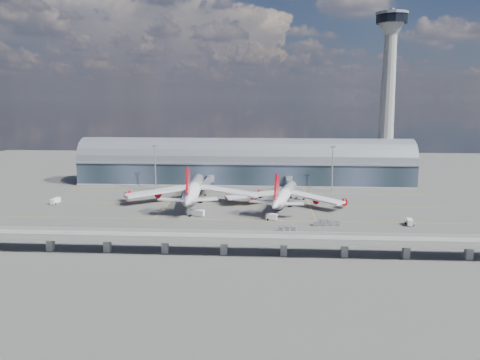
# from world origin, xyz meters

# --- Properties ---
(ground) EXTENTS (500.00, 500.00, 0.00)m
(ground) POSITION_xyz_m (0.00, 0.00, 0.00)
(ground) COLOR #474744
(ground) RESTS_ON ground
(taxi_lines) EXTENTS (200.00, 80.12, 0.01)m
(taxi_lines) POSITION_xyz_m (0.00, 22.11, 0.01)
(taxi_lines) COLOR gold
(taxi_lines) RESTS_ON ground
(terminal) EXTENTS (200.00, 30.00, 28.00)m
(terminal) POSITION_xyz_m (0.00, 77.99, 11.34)
(terminal) COLOR #1F2B34
(terminal) RESTS_ON ground
(control_tower) EXTENTS (19.00, 19.00, 103.00)m
(control_tower) POSITION_xyz_m (85.00, 83.00, 51.64)
(control_tower) COLOR gray
(control_tower) RESTS_ON ground
(guideway) EXTENTS (220.00, 8.50, 7.20)m
(guideway) POSITION_xyz_m (-0.00, -55.00, 5.29)
(guideway) COLOR gray
(guideway) RESTS_ON ground
(floodlight_mast_left) EXTENTS (3.00, 0.70, 25.70)m
(floodlight_mast_left) POSITION_xyz_m (-50.00, 55.00, 13.63)
(floodlight_mast_left) COLOR gray
(floodlight_mast_left) RESTS_ON ground
(floodlight_mast_right) EXTENTS (3.00, 0.70, 25.70)m
(floodlight_mast_right) POSITION_xyz_m (50.00, 55.00, 13.63)
(floodlight_mast_right) COLOR gray
(floodlight_mast_right) RESTS_ON ground
(airliner_left) EXTENTS (70.61, 74.21, 22.60)m
(airliner_left) POSITION_xyz_m (-22.86, 23.31, 6.46)
(airliner_left) COLOR white
(airliner_left) RESTS_ON ground
(airliner_right) EXTENTS (60.07, 62.85, 20.01)m
(airliner_right) POSITION_xyz_m (22.45, 18.48, 5.19)
(airliner_right) COLOR white
(airliner_right) RESTS_ON ground
(jet_bridge_left) EXTENTS (4.40, 28.00, 7.25)m
(jet_bridge_left) POSITION_xyz_m (-19.55, 53.12, 5.18)
(jet_bridge_left) COLOR gray
(jet_bridge_left) RESTS_ON ground
(jet_bridge_right) EXTENTS (4.40, 32.00, 7.25)m
(jet_bridge_right) POSITION_xyz_m (26.25, 51.18, 5.18)
(jet_bridge_right) COLOR gray
(jet_bridge_right) RESTS_ON ground
(service_truck_0) EXTENTS (2.72, 6.88, 2.80)m
(service_truck_0) POSITION_xyz_m (-91.15, 15.88, 1.45)
(service_truck_0) COLOR silver
(service_truck_0) RESTS_ON ground
(service_truck_1) EXTENTS (5.06, 3.08, 2.74)m
(service_truck_1) POSITION_xyz_m (16.14, -9.00, 1.38)
(service_truck_1) COLOR silver
(service_truck_1) RESTS_ON ground
(service_truck_2) EXTENTS (8.16, 4.75, 2.85)m
(service_truck_2) POSITION_xyz_m (-17.40, -4.14, 1.48)
(service_truck_2) COLOR silver
(service_truck_2) RESTS_ON ground
(service_truck_3) EXTENTS (2.84, 5.63, 2.60)m
(service_truck_3) POSITION_xyz_m (73.02, -13.94, 1.33)
(service_truck_3) COLOR silver
(service_truck_3) RESTS_ON ground
(service_truck_4) EXTENTS (3.75, 5.19, 2.74)m
(service_truck_4) POSITION_xyz_m (31.65, 34.23, 1.38)
(service_truck_4) COLOR silver
(service_truck_4) RESTS_ON ground
(service_truck_5) EXTENTS (4.91, 6.48, 2.94)m
(service_truck_5) POSITION_xyz_m (19.89, 54.28, 1.51)
(service_truck_5) COLOR silver
(service_truck_5) RESTS_ON ground
(cargo_train_0) EXTENTS (7.61, 4.24, 1.69)m
(cargo_train_0) POSITION_xyz_m (22.43, -25.27, 0.88)
(cargo_train_0) COLOR gray
(cargo_train_0) RESTS_ON ground
(cargo_train_1) EXTENTS (11.49, 3.79, 1.89)m
(cargo_train_1) POSITION_xyz_m (38.94, -16.37, 0.99)
(cargo_train_1) COLOR gray
(cargo_train_1) RESTS_ON ground
(cargo_train_2) EXTENTS (4.40, 1.58, 1.48)m
(cargo_train_2) POSITION_xyz_m (38.06, -12.12, 0.77)
(cargo_train_2) COLOR gray
(cargo_train_2) RESTS_ON ground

